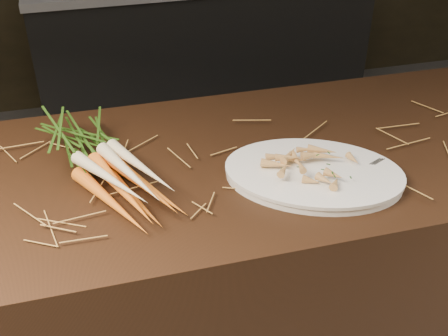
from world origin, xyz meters
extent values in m
cube|color=black|center=(0.00, 0.30, 0.45)|extent=(2.40, 0.70, 0.90)
cube|color=black|center=(0.30, 2.18, 0.40)|extent=(1.80, 0.60, 0.80)
cone|color=#D6600F|center=(-0.34, 0.18, 0.92)|extent=(0.16, 0.27, 0.04)
cone|color=#D6600F|center=(-0.30, 0.20, 0.92)|extent=(0.14, 0.28, 0.04)
cone|color=#D6600F|center=(-0.26, 0.22, 0.92)|extent=(0.17, 0.27, 0.04)
cone|color=#D6600F|center=(-0.32, 0.18, 0.95)|extent=(0.13, 0.28, 0.04)
cone|color=#D6600F|center=(-0.28, 0.20, 0.95)|extent=(0.15, 0.27, 0.04)
cone|color=beige|center=(-0.34, 0.19, 0.97)|extent=(0.16, 0.25, 0.04)
cone|color=beige|center=(-0.30, 0.20, 0.97)|extent=(0.12, 0.26, 0.04)
cone|color=beige|center=(-0.27, 0.22, 0.97)|extent=(0.14, 0.25, 0.05)
ellipsoid|color=#355F19|center=(-0.40, 0.42, 0.95)|extent=(0.25, 0.29, 0.09)
cube|color=silver|center=(0.25, 0.09, 0.92)|extent=(0.15, 0.08, 0.00)
camera|label=1|loc=(-0.35, -0.81, 1.66)|focal=45.00mm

